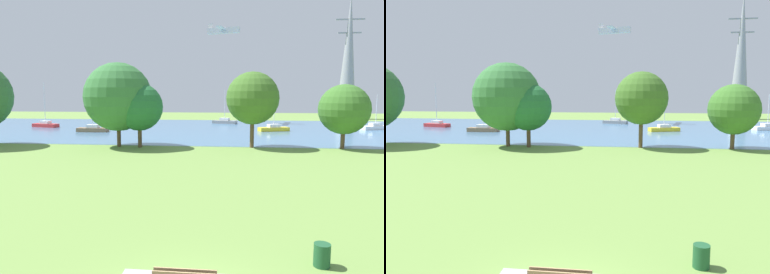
# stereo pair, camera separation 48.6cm
# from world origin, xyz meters

# --- Properties ---
(ground_plane) EXTENTS (160.00, 160.00, 0.00)m
(ground_plane) POSITION_xyz_m (0.00, 22.00, 0.00)
(ground_plane) COLOR olive
(litter_bin) EXTENTS (0.56, 0.56, 0.80)m
(litter_bin) POSITION_xyz_m (4.38, 2.68, 0.40)
(litter_bin) COLOR #1E512D
(litter_bin) RESTS_ON ground
(water_surface) EXTENTS (140.00, 40.00, 0.02)m
(water_surface) POSITION_xyz_m (0.00, 50.00, 0.01)
(water_surface) COLOR teal
(water_surface) RESTS_ON ground
(sailboat_brown) EXTENTS (4.80, 1.51, 6.96)m
(sailboat_brown) POSITION_xyz_m (-20.01, 43.49, 0.46)
(sailboat_brown) COLOR brown
(sailboat_brown) RESTS_ON water_surface
(sailboat_white) EXTENTS (5.03, 2.91, 5.80)m
(sailboat_white) POSITION_xyz_m (24.86, 51.71, 0.45)
(sailboat_white) COLOR white
(sailboat_white) RESTS_ON water_surface
(sailboat_gray) EXTENTS (5.03, 2.94, 6.66)m
(sailboat_gray) POSITION_xyz_m (0.02, 60.99, 0.46)
(sailboat_gray) COLOR gray
(sailboat_gray) RESTS_ON water_surface
(sailboat_yellow) EXTENTS (5.03, 2.94, 5.58)m
(sailboat_yellow) POSITION_xyz_m (7.96, 47.50, 0.45)
(sailboat_yellow) COLOR yellow
(sailboat_yellow) RESTS_ON water_surface
(sailboat_red) EXTENTS (5.02, 2.62, 7.78)m
(sailboat_red) POSITION_xyz_m (-31.30, 50.08, 0.47)
(sailboat_red) COLOR red
(sailboat_red) RESTS_ON water_surface
(tree_west_near) EXTENTS (7.54, 7.54, 9.29)m
(tree_west_near) POSITION_xyz_m (-11.18, 29.01, 5.52)
(tree_west_near) COLOR brown
(tree_west_near) RESTS_ON ground
(tree_west_far) EXTENTS (5.17, 5.17, 7.02)m
(tree_west_far) POSITION_xyz_m (-8.69, 28.63, 4.42)
(tree_west_far) COLOR brown
(tree_west_far) RESTS_ON ground
(tree_east_far) EXTENTS (5.72, 5.72, 8.25)m
(tree_east_far) POSITION_xyz_m (3.55, 29.82, 5.38)
(tree_east_far) COLOR brown
(tree_east_far) RESTS_ON ground
(tree_east_near) EXTENTS (5.33, 5.33, 6.89)m
(tree_east_near) POSITION_xyz_m (13.18, 30.03, 4.22)
(tree_east_near) COLOR brown
(tree_east_near) RESTS_ON ground
(electricity_pylon) EXTENTS (6.40, 4.40, 28.44)m
(electricity_pylon) POSITION_xyz_m (28.08, 77.85, 14.23)
(electricity_pylon) COLOR gray
(electricity_pylon) RESTS_ON ground
(light_aircraft) EXTENTS (6.48, 8.43, 2.10)m
(light_aircraft) POSITION_xyz_m (-0.46, 63.34, 18.33)
(light_aircraft) COLOR silver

